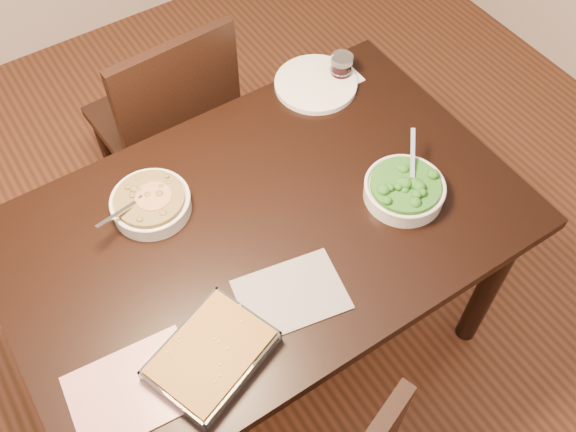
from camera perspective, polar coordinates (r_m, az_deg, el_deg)
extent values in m
plane|color=#402312|center=(2.40, -1.63, -10.88)|extent=(4.00, 4.00, 0.00)
cube|color=black|center=(1.76, -2.18, -0.91)|extent=(1.40, 0.90, 0.04)
cube|color=black|center=(1.82, -2.11, -2.16)|extent=(1.26, 0.76, 0.08)
cylinder|color=black|center=(2.19, 17.46, -5.81)|extent=(0.07, 0.07, 0.71)
cylinder|color=black|center=(2.21, -21.07, -7.02)|extent=(0.07, 0.07, 0.71)
cylinder|color=black|center=(2.47, 5.84, 6.56)|extent=(0.07, 0.07, 0.71)
cube|color=#AC3140|center=(1.56, -13.53, -14.76)|extent=(0.31, 0.24, 0.01)
cube|color=#2A2932|center=(1.62, 0.28, -7.00)|extent=(0.30, 0.24, 0.00)
cube|color=white|center=(2.13, 4.68, 12.26)|extent=(0.12, 0.12, 0.00)
cylinder|color=silver|center=(1.79, -12.05, 0.97)|extent=(0.22, 0.22, 0.04)
torus|color=silver|center=(1.77, -12.18, 1.44)|extent=(0.22, 0.22, 0.01)
cylinder|color=#3E2710|center=(1.77, -12.20, 1.52)|extent=(0.19, 0.19, 0.02)
cube|color=silver|center=(1.73, -13.73, 0.38)|extent=(0.13, 0.06, 0.04)
cylinder|color=maroon|center=(1.76, -11.90, 1.74)|extent=(0.10, 0.10, 0.00)
cylinder|color=silver|center=(1.81, 10.26, 2.18)|extent=(0.22, 0.22, 0.04)
torus|color=silver|center=(1.79, 10.38, 2.67)|extent=(0.23, 0.23, 0.01)
cylinder|color=#1A4C11|center=(1.78, 10.40, 2.75)|extent=(0.20, 0.20, 0.02)
cube|color=silver|center=(1.82, 10.41, 4.77)|extent=(0.10, 0.12, 0.05)
cube|color=silver|center=(1.56, -6.73, -12.52)|extent=(0.33, 0.29, 0.01)
cube|color=#502A0B|center=(1.53, -6.82, -12.15)|extent=(0.31, 0.27, 0.04)
cube|color=silver|center=(1.57, -9.56, -10.14)|extent=(0.26, 0.10, 0.04)
cube|color=silver|center=(1.51, -3.89, -14.33)|extent=(0.26, 0.10, 0.04)
cube|color=silver|center=(1.57, -3.56, -8.64)|extent=(0.08, 0.19, 0.04)
cube|color=silver|center=(1.51, -10.29, -15.88)|extent=(0.08, 0.19, 0.04)
cylinder|color=black|center=(2.11, 4.74, 12.88)|extent=(0.06, 0.06, 0.06)
cylinder|color=silver|center=(2.08, 4.82, 13.73)|extent=(0.07, 0.07, 0.02)
cylinder|color=white|center=(2.09, 2.48, 11.65)|extent=(0.26, 0.26, 0.02)
cube|color=black|center=(2.45, -11.16, 8.31)|extent=(0.46, 0.46, 0.04)
cylinder|color=black|center=(2.79, -8.96, 8.92)|extent=(0.04, 0.04, 0.43)
cylinder|color=black|center=(2.56, -4.61, 4.15)|extent=(0.04, 0.04, 0.43)
cylinder|color=black|center=(2.70, -15.79, 5.31)|extent=(0.04, 0.04, 0.43)
cylinder|color=black|center=(2.47, -11.90, 0.07)|extent=(0.04, 0.04, 0.43)
cube|color=black|center=(2.14, -9.58, 9.92)|extent=(0.44, 0.06, 0.47)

